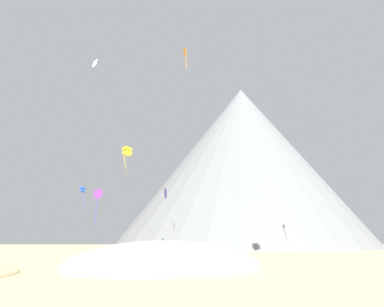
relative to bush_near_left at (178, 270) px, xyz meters
The scene contains 14 objects.
ground_plane 2.48m from the bush_near_left, 14.76° to the left, with size 400.00×400.00×0.00m, color #C6B284.
dune_foreground_left 3.45m from the bush_near_left, 108.61° to the left, with size 12.86×15.78×4.33m, color beige.
bush_near_left is the anchor object (origin of this frame).
bush_scatter_east 11.46m from the bush_near_left, 106.06° to the left, with size 2.69×2.69×0.64m, color #668C4C.
bush_far_right 16.31m from the bush_near_left, 127.23° to the left, with size 2.75×2.75×1.01m, color #668C4C.
bush_mid_center 21.90m from the bush_near_left, 93.68° to the left, with size 1.91×1.91×0.79m, color #668C4C.
rock_massif 96.32m from the bush_near_left, 79.95° to the left, with size 86.59×86.59×45.34m.
kite_yellow_mid 45.86m from the bush_near_left, 102.86° to the left, with size 1.75×1.74×4.78m.
kite_blue_low 59.76m from the bush_near_left, 109.79° to the left, with size 1.13×1.15×3.73m.
kite_violet_low 35.32m from the bush_near_left, 110.68° to the left, with size 1.45×1.27×5.22m.
kite_indigo_low 56.69m from the bush_near_left, 93.73° to the left, with size 0.98×2.27×2.24m.
kite_rainbow_low 62.01m from the bush_near_left, 70.67° to the left, with size 0.42×0.73×5.03m.
kite_orange_high 50.61m from the bush_near_left, 89.80° to the left, with size 0.63×0.95×3.76m.
kite_white_mid 36.96m from the bush_near_left, 115.38° to the left, with size 0.85×1.02×0.90m.
Camera 1 is at (-1.76, -30.76, 2.20)m, focal length 41.22 mm.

